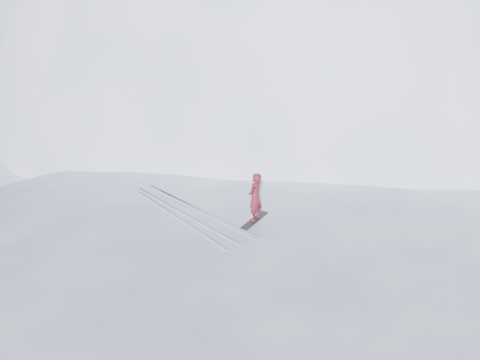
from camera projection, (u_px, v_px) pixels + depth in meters
The scene contains 8 objects.
ground at pixel (302, 324), 13.10m from camera, with size 400.00×400.00×0.00m, color white.
near_ridge at pixel (275, 267), 15.97m from camera, with size 36.00×28.00×4.80m, color white.
summit_peak at pixel (320, 100), 44.05m from camera, with size 60.00×56.00×56.00m, color white.
peak_shoulder at pixel (250, 129), 33.76m from camera, with size 28.00×24.00×18.00m, color white.
wind_bumps at pixel (251, 292), 14.55m from camera, with size 16.00×14.40×1.00m.
snowboard at pixel (255, 220), 14.28m from camera, with size 1.44×0.27×0.02m, color black.
snowboarder at pixel (255, 197), 13.96m from camera, with size 0.60×0.40×1.66m, color maroon.
board_tracks at pixel (187, 211), 14.87m from camera, with size 2.37×5.91×0.04m.
Camera 1 is at (-6.81, -8.14, 9.07)m, focal length 32.00 mm.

